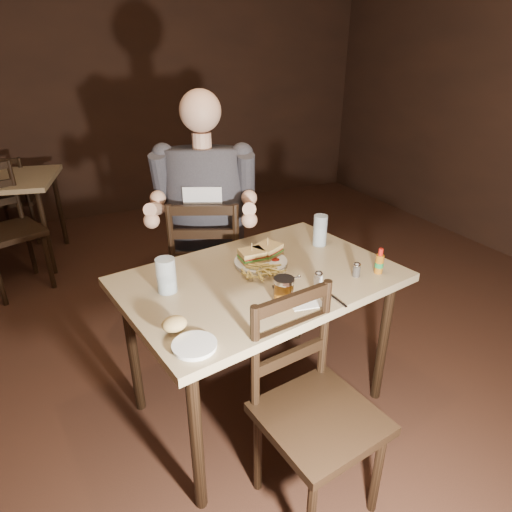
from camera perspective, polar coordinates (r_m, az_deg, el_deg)
name	(u,v)px	position (r m, az deg, el deg)	size (l,w,h in m)	color
room_shell	(241,140)	(1.73, -2.01, 15.21)	(7.00, 7.00, 7.00)	black
main_table	(260,290)	(2.03, 0.60, -4.57)	(1.38, 1.04, 0.77)	tan
bg_table	(5,188)	(4.22, -30.43, 7.81)	(0.94, 0.94, 0.77)	tan
chair_far	(209,268)	(2.71, -6.32, -1.58)	(0.45, 0.49, 0.97)	black
chair_near	(320,418)	(1.75, 8.49, -20.55)	(0.42, 0.46, 0.91)	black
bg_chair_far	(15,199)	(4.81, -29.44, 6.68)	(0.40, 0.43, 0.86)	black
bg_chair_near	(8,232)	(3.75, -30.21, 2.79)	(0.45, 0.49, 0.97)	black
diner	(203,187)	(2.46, -7.02, 9.06)	(0.60, 0.47, 1.04)	#35343A
dinner_plate	(261,263)	(2.09, 0.63, -0.93)	(0.25, 0.25, 0.01)	white
sandwich_left	(252,252)	(2.07, -0.56, 0.49)	(0.12, 0.10, 0.10)	tan
sandwich_right	(268,246)	(2.13, 1.57, 1.30)	(0.13, 0.11, 0.11)	tan
fries_pile	(263,270)	(1.97, 0.97, -1.89)	(0.25, 0.17, 0.04)	#D9BD52
ketchup_dollop	(275,260)	(2.10, 2.58, -0.50)	(0.04, 0.04, 0.01)	maroon
glass_left	(166,275)	(1.87, -11.88, -2.55)	(0.08, 0.08, 0.15)	silver
glass_right	(320,230)	(2.30, 8.54, 3.39)	(0.07, 0.07, 0.17)	silver
hot_sauce	(380,261)	(2.07, 16.15, -0.62)	(0.04, 0.04, 0.12)	#8D5010
salt_shaker	(318,279)	(1.91, 8.31, -3.11)	(0.04, 0.04, 0.07)	white
pepper_shaker	(357,270)	(2.03, 13.26, -1.81)	(0.04, 0.04, 0.06)	#38332D
syrup_dispenser	(284,290)	(1.77, 3.72, -4.57)	(0.09, 0.09, 0.11)	#8D5010
napkin	(305,301)	(1.80, 6.51, -5.96)	(0.14, 0.13, 0.00)	white
knife	(330,295)	(1.85, 9.86, -5.12)	(0.01, 0.22, 0.01)	silver
fork	(280,294)	(1.84, 3.20, -5.10)	(0.01, 0.15, 0.00)	silver
side_plate	(195,346)	(1.55, -8.19, -11.83)	(0.16, 0.16, 0.01)	white
bread_roll	(174,324)	(1.61, -10.84, -8.88)	(0.09, 0.08, 0.06)	tan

